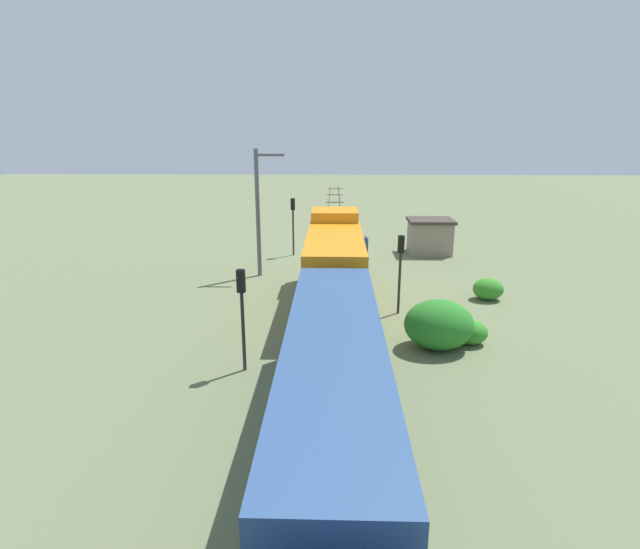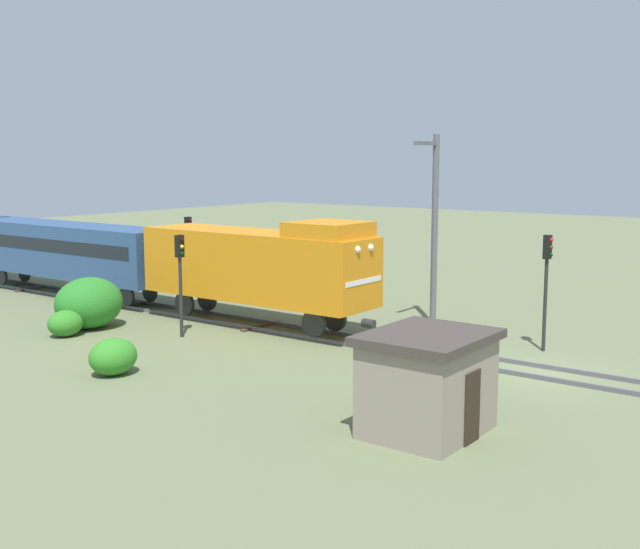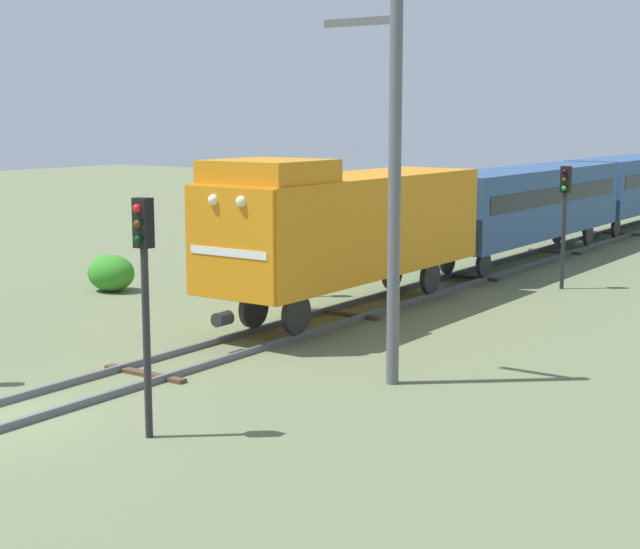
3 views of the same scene
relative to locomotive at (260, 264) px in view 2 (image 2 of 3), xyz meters
The scene contains 13 objects.
ground_plane 12.85m from the locomotive, 90.00° to the right, with size 150.25×150.25×0.00m, color #66704C.
railway_track 12.84m from the locomotive, 90.00° to the right, with size 2.40×100.17×0.16m.
locomotive is the anchor object (origin of this frame).
passenger_car_leading 13.34m from the locomotive, 90.00° to the left, with size 2.84×14.00×3.66m.
traffic_signal_near 11.93m from the locomotive, 74.43° to the right, with size 0.32×0.34×4.44m.
traffic_signal_mid 3.65m from the locomotive, 158.99° to the left, with size 0.32×0.34×4.20m.
traffic_signal_far 8.86m from the locomotive, 66.02° to the left, with size 0.32×0.34×4.22m.
worker_near_track 11.44m from the locomotive, 102.26° to the right, with size 0.38×0.38×1.70m.
catenary_mast 7.72m from the locomotive, 49.12° to the right, with size 1.94×0.28×8.28m.
relay_hut 14.58m from the locomotive, 121.10° to the right, with size 3.50×2.90×2.74m.
bush_near 7.53m from the locomotive, 128.93° to the left, with size 3.05×2.50×2.22m, color #287926.
bush_mid 9.13m from the locomotive, behind, with size 1.73×1.41×1.26m, color #338726.
bush_far 8.40m from the locomotive, 139.96° to the left, with size 1.50×1.23×1.09m, color #328226.
Camera 2 is at (-25.73, -9.97, 7.33)m, focal length 45.00 mm.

